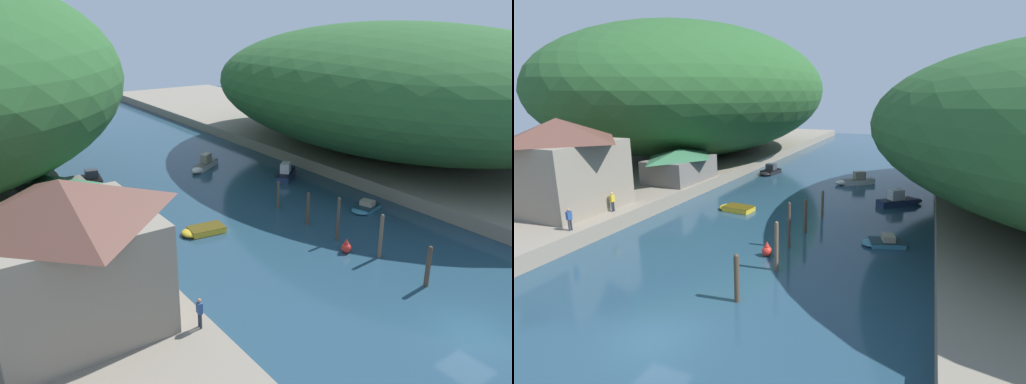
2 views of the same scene
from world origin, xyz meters
The scene contains 18 objects.
water_surface centered at (0.00, 30.00, 0.00)m, with size 130.00×130.00×0.00m, color #234256.
left_bank centered at (-23.11, 30.00, 0.63)m, with size 22.00×120.00×1.27m.
hillside_left centered at (-24.21, 43.55, 11.24)m, with size 38.72×54.21×19.94m.
waterfront_building centered at (-17.89, 11.34, 5.28)m, with size 8.68×8.67×7.79m.
boathouse_shed centered at (-15.09, 24.57, 3.13)m, with size 5.56×8.48×3.61m.
boat_small_dinghy centered at (8.85, 27.85, 0.49)m, with size 4.68×4.25×1.65m.
boat_mid_channel centered at (-5.86, 19.95, 0.23)m, with size 3.62×2.08×0.48m.
boat_navy_launch centered at (8.47, 16.03, 0.26)m, with size 3.48×2.50×0.84m.
boat_yellow_tender centered at (2.88, 35.31, 0.48)m, with size 4.82×3.80×1.61m.
boat_open_rowboat centered at (-9.14, 37.03, 0.43)m, with size 2.31×3.92×1.42m.
mooring_post_nearest centered at (2.02, 4.59, 1.41)m, with size 0.31×0.31×2.81m.
mooring_post_second centered at (2.60, 9.07, 1.67)m, with size 0.27×0.27×3.32m.
mooring_post_middle centered at (2.11, 12.90, 1.76)m, with size 0.23×0.23×3.50m.
mooring_post_fourth centered at (2.24, 16.56, 1.42)m, with size 0.29×0.29×2.82m.
mooring_post_farthest centered at (2.52, 20.96, 1.28)m, with size 0.24×0.24×2.54m.
channel_buoy_near centered at (1.18, 10.95, 0.43)m, with size 0.73×0.73×1.09m.
person_on_quay centered at (-12.89, 7.17, 2.24)m, with size 0.23×0.39×1.69m.
person_by_boathouse centered at (-13.47, 12.11, 2.24)m, with size 0.23×0.38×1.69m.
Camera 2 is at (11.06, -13.10, 11.27)m, focal length 28.00 mm.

